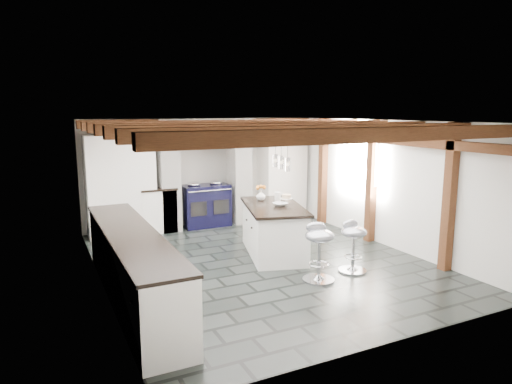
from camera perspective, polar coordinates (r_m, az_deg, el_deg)
name	(u,v)px	position (r m, az deg, el deg)	size (l,w,h in m)	color
ground	(261,262)	(7.63, 0.66, -8.70)	(6.00, 6.00, 0.00)	black
room_shell	(197,188)	(8.41, -7.41, 0.49)	(6.00, 6.03, 6.00)	silver
range_cooker	(205,205)	(9.89, -6.35, -1.57)	(1.00, 0.63, 0.99)	black
kitchen_island	(274,229)	(7.92, 2.21, -4.65)	(1.37, 1.94, 1.16)	white
bar_stool_near	(353,240)	(7.20, 12.06, -5.91)	(0.44, 0.44, 0.81)	silver
bar_stool_far	(319,245)	(6.72, 7.90, -6.60)	(0.56, 0.56, 0.87)	silver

